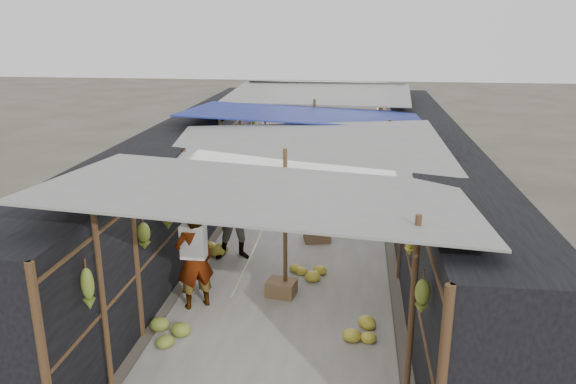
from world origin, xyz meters
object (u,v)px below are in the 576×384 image
at_px(crate_near, 281,288).
at_px(black_basin, 377,202).
at_px(shopper_blue, 236,216).
at_px(vendor_elderly, 194,259).
at_px(vendor_seated, 344,215).

bearing_deg(crate_near, black_basin, 81.59).
bearing_deg(shopper_blue, crate_near, -63.33).
distance_m(crate_near, vendor_elderly, 1.62).
bearing_deg(vendor_elderly, crate_near, 168.44).
relative_size(vendor_elderly, shopper_blue, 0.95).
bearing_deg(vendor_seated, black_basin, 157.87).
bearing_deg(crate_near, vendor_seated, 82.35).
height_order(crate_near, vendor_seated, vendor_seated).
bearing_deg(crate_near, shopper_blue, 136.58).
height_order(crate_near, vendor_elderly, vendor_elderly).
distance_m(shopper_blue, vendor_seated, 2.64).
xyz_separation_m(black_basin, vendor_seated, (-0.79, -2.22, 0.37)).
xyz_separation_m(crate_near, vendor_seated, (0.98, 3.06, 0.31)).
bearing_deg(shopper_blue, black_basin, 43.45).
xyz_separation_m(crate_near, shopper_blue, (-1.08, 1.46, 0.76)).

